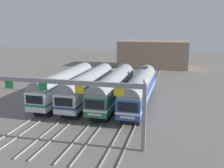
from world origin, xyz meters
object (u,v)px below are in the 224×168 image
commuter_train_white (65,84)px  commuter_train_blue (140,88)px  commuter_train_green (114,87)px  catenary_gantry (61,93)px  commuter_train_silver (89,85)px

commuter_train_white → commuter_train_blue: commuter_train_blue is taller
commuter_train_green → catenary_gantry: (-1.93, -13.49, 2.40)m
commuter_train_white → catenary_gantry: (5.79, -13.49, 2.40)m
commuter_train_silver → commuter_train_green: (3.86, 0.00, 0.00)m
commuter_train_silver → commuter_train_green: 3.86m
commuter_train_white → catenary_gantry: 14.88m
commuter_train_silver → catenary_gantry: (1.93, -13.49, 2.40)m
commuter_train_white → catenary_gantry: bearing=-66.8°
commuter_train_white → commuter_train_blue: size_ratio=1.00×
commuter_train_silver → commuter_train_green: bearing=0.0°
commuter_train_green → catenary_gantry: size_ratio=1.07×
commuter_train_blue → catenary_gantry: bearing=-113.2°
commuter_train_silver → catenary_gantry: catenary_gantry is taller
commuter_train_white → commuter_train_green: size_ratio=1.00×
commuter_train_silver → catenary_gantry: size_ratio=1.07×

